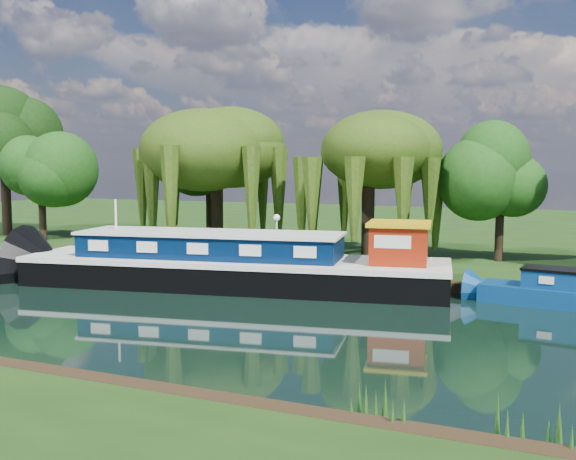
% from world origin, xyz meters
% --- Properties ---
extents(ground, '(120.00, 120.00, 0.00)m').
position_xyz_m(ground, '(0.00, 0.00, 0.00)').
color(ground, black).
extents(far_bank, '(120.00, 52.00, 0.45)m').
position_xyz_m(far_bank, '(0.00, 34.00, 0.23)').
color(far_bank, '#19320D').
rests_on(far_bank, ground).
extents(dutch_barge, '(20.04, 7.67, 4.13)m').
position_xyz_m(dutch_barge, '(0.67, 5.53, 1.02)').
color(dutch_barge, black).
rests_on(dutch_barge, ground).
extents(willow_left, '(6.75, 6.75, 8.09)m').
position_xyz_m(willow_left, '(-4.67, 13.31, 6.32)').
color(willow_left, black).
rests_on(willow_left, far_bank).
extents(willow_right, '(5.98, 5.98, 7.29)m').
position_xyz_m(willow_right, '(4.67, 13.37, 5.77)').
color(willow_right, black).
rests_on(willow_right, far_bank).
extents(tree_far_left, '(4.45, 4.45, 7.17)m').
position_xyz_m(tree_far_left, '(-18.62, 13.56, 5.36)').
color(tree_far_left, black).
rests_on(tree_far_left, far_bank).
extents(tree_far_back, '(5.86, 5.86, 9.85)m').
position_xyz_m(tree_far_back, '(-23.63, 15.17, 7.31)').
color(tree_far_back, black).
rests_on(tree_far_back, far_bank).
extents(tree_far_mid, '(4.72, 4.72, 7.72)m').
position_xyz_m(tree_far_mid, '(-7.56, 17.41, 5.78)').
color(tree_far_mid, black).
rests_on(tree_far_mid, far_bank).
extents(tree_far_right, '(3.94, 3.94, 6.44)m').
position_xyz_m(tree_far_right, '(11.32, 15.64, 4.90)').
color(tree_far_right, black).
rests_on(tree_far_right, far_bank).
extents(lamppost, '(0.36, 0.36, 2.56)m').
position_xyz_m(lamppost, '(0.50, 10.50, 2.42)').
color(lamppost, silver).
rests_on(lamppost, far_bank).
extents(mooring_posts, '(19.16, 0.16, 1.00)m').
position_xyz_m(mooring_posts, '(-0.50, 8.40, 0.95)').
color(mooring_posts, silver).
rests_on(mooring_posts, far_bank).
extents(reeds_near, '(33.70, 1.50, 1.10)m').
position_xyz_m(reeds_near, '(6.87, -7.57, 0.55)').
color(reeds_near, '#174412').
rests_on(reeds_near, ground).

